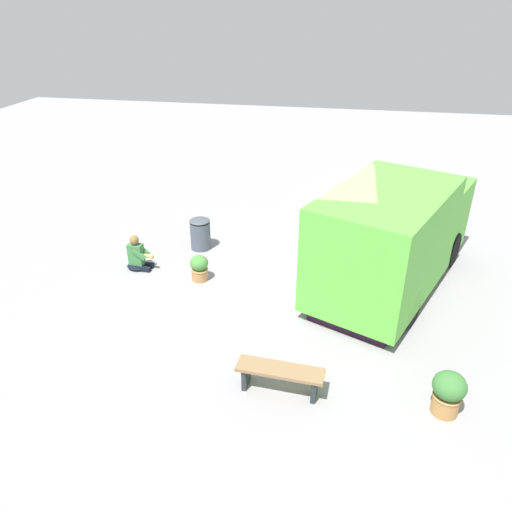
{
  "coord_description": "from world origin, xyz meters",
  "views": [
    {
      "loc": [
        0.62,
        -10.17,
        5.98
      ],
      "look_at": [
        -1.05,
        -1.52,
        1.26
      ],
      "focal_mm": 34.21,
      "sensor_mm": 36.0,
      "label": 1
    }
  ],
  "objects_px": {
    "planter_flowering_near": "(199,267)",
    "plaza_bench": "(280,374)",
    "person_customer": "(137,256)",
    "trash_bin": "(200,233)",
    "planter_flowering_far": "(448,392)",
    "food_truck": "(394,237)"
  },
  "relations": [
    {
      "from": "person_customer",
      "to": "trash_bin",
      "type": "relative_size",
      "value": 1.05
    },
    {
      "from": "trash_bin",
      "to": "person_customer",
      "type": "bearing_deg",
      "value": -131.79
    },
    {
      "from": "planter_flowering_near",
      "to": "planter_flowering_far",
      "type": "relative_size",
      "value": 0.81
    },
    {
      "from": "food_truck",
      "to": "plaza_bench",
      "type": "relative_size",
      "value": 3.76
    },
    {
      "from": "person_customer",
      "to": "planter_flowering_far",
      "type": "height_order",
      "value": "person_customer"
    },
    {
      "from": "planter_flowering_near",
      "to": "trash_bin",
      "type": "relative_size",
      "value": 0.74
    },
    {
      "from": "person_customer",
      "to": "planter_flowering_far",
      "type": "bearing_deg",
      "value": -27.52
    },
    {
      "from": "food_truck",
      "to": "person_customer",
      "type": "distance_m",
      "value": 6.09
    },
    {
      "from": "food_truck",
      "to": "planter_flowering_far",
      "type": "bearing_deg",
      "value": -79.57
    },
    {
      "from": "planter_flowering_far",
      "to": "food_truck",
      "type": "bearing_deg",
      "value": 100.43
    },
    {
      "from": "food_truck",
      "to": "planter_flowering_far",
      "type": "xyz_separation_m",
      "value": [
        0.73,
        -3.96,
        -0.76
      ]
    },
    {
      "from": "planter_flowering_far",
      "to": "plaza_bench",
      "type": "distance_m",
      "value": 2.69
    },
    {
      "from": "food_truck",
      "to": "person_customer",
      "type": "height_order",
      "value": "food_truck"
    },
    {
      "from": "food_truck",
      "to": "person_customer",
      "type": "xyz_separation_m",
      "value": [
        -6.01,
        -0.45,
        -0.84
      ]
    },
    {
      "from": "planter_flowering_near",
      "to": "plaza_bench",
      "type": "relative_size",
      "value": 0.42
    },
    {
      "from": "person_customer",
      "to": "plaza_bench",
      "type": "height_order",
      "value": "person_customer"
    },
    {
      "from": "planter_flowering_near",
      "to": "plaza_bench",
      "type": "bearing_deg",
      "value": -53.97
    },
    {
      "from": "planter_flowering_far",
      "to": "plaza_bench",
      "type": "xyz_separation_m",
      "value": [
        -2.69,
        -0.03,
        -0.07
      ]
    },
    {
      "from": "planter_flowering_far",
      "to": "person_customer",
      "type": "bearing_deg",
      "value": 152.48
    },
    {
      "from": "person_customer",
      "to": "trash_bin",
      "type": "height_order",
      "value": "person_customer"
    },
    {
      "from": "person_customer",
      "to": "plaza_bench",
      "type": "relative_size",
      "value": 0.59
    },
    {
      "from": "planter_flowering_far",
      "to": "plaza_bench",
      "type": "height_order",
      "value": "planter_flowering_far"
    }
  ]
}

